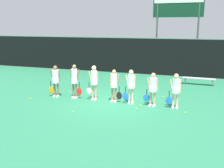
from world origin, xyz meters
TOP-DOWN VIEW (x-y plane):
  - ground_plane at (0.00, 0.00)m, footprint 140.00×140.00m
  - fence_windscreen at (0.00, 8.06)m, footprint 60.00×0.08m
  - scoreboard at (2.14, 9.46)m, footprint 3.81×0.15m
  - bench_courtside at (4.05, 5.47)m, footprint 2.05×0.43m
  - player_0 at (-3.10, -0.04)m, footprint 0.69×0.41m
  - player_1 at (-2.03, 0.05)m, footprint 0.63×0.35m
  - player_2 at (-0.96, 0.08)m, footprint 0.63×0.34m
  - player_3 at (0.12, 0.09)m, footprint 0.65×0.36m
  - player_4 at (0.98, 0.07)m, footprint 0.61×0.33m
  - player_5 at (2.06, -0.02)m, footprint 0.69×0.39m
  - player_6 at (3.11, 0.03)m, footprint 0.65×0.37m
  - tennis_ball_0 at (-4.14, -0.92)m, footprint 0.07×0.07m
  - tennis_ball_1 at (-3.83, 1.24)m, footprint 0.07×0.07m
  - tennis_ball_2 at (3.63, -0.56)m, footprint 0.07×0.07m
  - tennis_ball_3 at (1.53, -0.20)m, footprint 0.07×0.07m
  - tennis_ball_4 at (-2.84, 0.95)m, footprint 0.07×0.07m
  - tennis_ball_5 at (1.49, -0.70)m, footprint 0.07×0.07m
  - tennis_ball_6 at (2.33, 1.69)m, footprint 0.07×0.07m
  - tennis_ball_7 at (-1.07, -2.04)m, footprint 0.07×0.07m

SIDE VIEW (x-z plane):
  - ground_plane at x=0.00m, z-range 0.00..0.00m
  - tennis_ball_4 at x=-2.84m, z-range 0.00..0.07m
  - tennis_ball_5 at x=1.49m, z-range 0.00..0.07m
  - tennis_ball_1 at x=-3.83m, z-range 0.00..0.07m
  - tennis_ball_7 at x=-1.07m, z-range 0.00..0.07m
  - tennis_ball_0 at x=-4.14m, z-range 0.00..0.07m
  - tennis_ball_2 at x=3.63m, z-range 0.00..0.07m
  - tennis_ball_3 at x=1.53m, z-range 0.00..0.07m
  - tennis_ball_6 at x=2.33m, z-range 0.00..0.07m
  - bench_courtside at x=4.05m, z-range 0.16..0.60m
  - player_5 at x=2.06m, z-range 0.14..1.75m
  - player_3 at x=0.12m, z-range 0.14..1.77m
  - player_6 at x=3.11m, z-range 0.14..1.77m
  - player_4 at x=0.98m, z-range 0.14..1.83m
  - player_0 at x=-3.10m, z-range 0.16..1.87m
  - player_1 at x=-2.03m, z-range 0.15..1.93m
  - player_2 at x=-0.96m, z-range 0.17..1.95m
  - fence_windscreen at x=0.00m, z-range 0.01..2.84m
  - scoreboard at x=2.14m, z-range 1.62..7.29m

